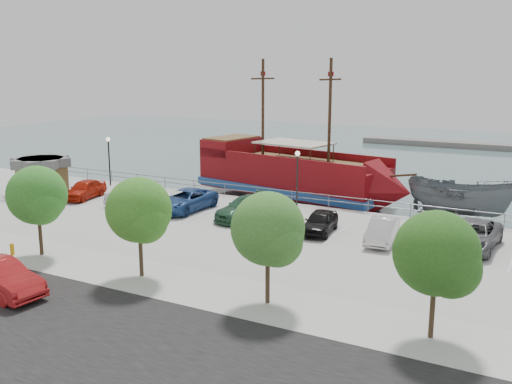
% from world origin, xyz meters
% --- Properties ---
extents(ground, '(160.00, 160.00, 0.00)m').
position_xyz_m(ground, '(0.00, 0.00, -1.00)').
color(ground, slate).
extents(street, '(100.00, 8.00, 0.04)m').
position_xyz_m(street, '(0.00, -16.00, 0.01)').
color(street, black).
rests_on(street, land_slab).
extents(sidewalk, '(100.00, 4.00, 0.05)m').
position_xyz_m(sidewalk, '(0.00, -10.00, 0.01)').
color(sidewalk, beige).
rests_on(sidewalk, land_slab).
extents(seawall_railing, '(50.00, 0.06, 1.00)m').
position_xyz_m(seawall_railing, '(0.00, 7.80, 0.53)').
color(seawall_railing, slate).
rests_on(seawall_railing, land_slab).
extents(far_shore, '(40.00, 3.00, 0.80)m').
position_xyz_m(far_shore, '(10.00, 55.00, -0.60)').
color(far_shore, slate).
rests_on(far_shore, ground).
extents(pirate_ship, '(20.06, 8.73, 12.46)m').
position_xyz_m(pirate_ship, '(-2.07, 12.83, 1.09)').
color(pirate_ship, maroon).
rests_on(pirate_ship, ground).
extents(patrol_boat, '(8.13, 3.62, 3.06)m').
position_xyz_m(patrol_boat, '(10.60, 12.17, 0.53)').
color(patrol_boat, slate).
rests_on(patrol_boat, ground).
extents(dock_west, '(7.31, 2.37, 0.41)m').
position_xyz_m(dock_west, '(-13.70, 9.20, -0.79)').
color(dock_west, gray).
rests_on(dock_west, ground).
extents(dock_mid, '(7.61, 4.13, 0.42)m').
position_xyz_m(dock_mid, '(7.93, 9.20, -0.79)').
color(dock_mid, gray).
rests_on(dock_mid, ground).
extents(shed, '(4.43, 4.43, 2.92)m').
position_xyz_m(shed, '(-20.91, 1.58, 1.55)').
color(shed, brown).
rests_on(shed, land_slab).
extents(fire_hydrant, '(0.25, 0.25, 0.71)m').
position_xyz_m(fire_hydrant, '(-9.39, -10.80, 0.38)').
color(fire_hydrant, orange).
rests_on(fire_hydrant, sidewalk).
extents(lamp_post_left, '(0.36, 0.36, 4.28)m').
position_xyz_m(lamp_post_left, '(-18.00, 6.50, 2.94)').
color(lamp_post_left, black).
rests_on(lamp_post_left, land_slab).
extents(lamp_post_mid, '(0.36, 0.36, 4.28)m').
position_xyz_m(lamp_post_mid, '(0.00, 6.50, 2.94)').
color(lamp_post_mid, black).
rests_on(lamp_post_mid, land_slab).
extents(tree_c, '(3.30, 3.20, 5.00)m').
position_xyz_m(tree_c, '(-7.85, -10.07, 3.30)').
color(tree_c, '#473321').
rests_on(tree_c, sidewalk).
extents(tree_d, '(3.30, 3.20, 5.00)m').
position_xyz_m(tree_d, '(-0.85, -10.07, 3.30)').
color(tree_d, '#473321').
rests_on(tree_d, sidewalk).
extents(tree_e, '(3.30, 3.20, 5.00)m').
position_xyz_m(tree_e, '(6.15, -10.07, 3.30)').
color(tree_e, '#473321').
rests_on(tree_e, sidewalk).
extents(tree_f, '(3.30, 3.20, 5.00)m').
position_xyz_m(tree_f, '(13.15, -10.07, 3.30)').
color(tree_f, '#473321').
rests_on(tree_f, sidewalk).
extents(parked_car_a, '(2.64, 4.67, 1.50)m').
position_xyz_m(parked_car_a, '(-16.23, 1.61, 0.75)').
color(parked_car_a, '#B21D0A').
rests_on(parked_car_a, land_slab).
extents(parked_car_b, '(1.86, 4.45, 1.43)m').
position_xyz_m(parked_car_b, '(-12.25, 2.25, 0.72)').
color(parked_car_b, '#ABACAE').
rests_on(parked_car_b, land_slab).
extents(parked_car_c, '(2.70, 5.61, 1.54)m').
position_xyz_m(parked_car_c, '(-6.87, 2.12, 0.77)').
color(parked_car_c, navy).
rests_on(parked_car_c, land_slab).
extents(parked_car_d, '(2.99, 5.58, 1.54)m').
position_xyz_m(parked_car_d, '(-1.86, 2.20, 0.77)').
color(parked_car_d, '#285537').
rests_on(parked_car_d, land_slab).
extents(parked_car_e, '(2.15, 4.31, 1.41)m').
position_xyz_m(parked_car_e, '(3.88, 1.39, 0.70)').
color(parked_car_e, black).
rests_on(parked_car_e, land_slab).
extents(parked_car_f, '(1.91, 4.39, 1.40)m').
position_xyz_m(parked_car_f, '(7.89, 1.24, 0.70)').
color(parked_car_f, silver).
rests_on(parked_car_f, land_slab).
extents(parked_car_g, '(2.99, 5.82, 1.57)m').
position_xyz_m(parked_car_g, '(12.74, 2.50, 0.79)').
color(parked_car_g, '#5C5C5F').
rests_on(parked_car_g, land_slab).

